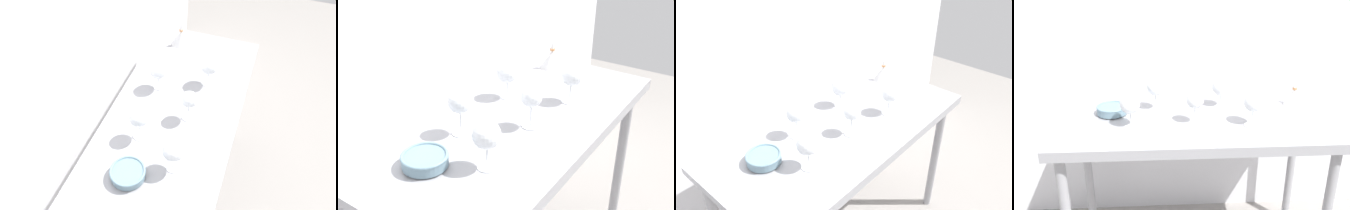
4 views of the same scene
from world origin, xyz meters
The scene contains 10 objects.
back_wall centered at (0.00, 0.49, 1.30)m, with size 3.80×0.04×2.60m, color silver.
steel_counter centered at (0.00, -0.01, 0.79)m, with size 1.40×0.65×0.90m.
wine_glass_near_center centered at (-0.01, -0.08, 1.02)m, with size 0.08×0.08×0.17m.
wine_glass_near_left centered at (-0.32, -0.10, 1.02)m, with size 0.10×0.10×0.17m.
wine_glass_far_left centered at (-0.21, 0.11, 1.03)m, with size 0.09×0.09×0.18m.
wine_glass_far_right centered at (0.15, 0.14, 1.02)m, with size 0.10×0.10×0.17m.
wine_glass_near_right centered at (0.26, -0.11, 1.02)m, with size 0.09×0.09×0.17m.
tasting_sheet_upper centered at (0.35, 0.07, 0.90)m, with size 0.14×0.22×0.00m, color white.
tasting_bowl centered at (-0.44, 0.07, 0.93)m, with size 0.16×0.16×0.05m.
decanter_funnel centered at (0.56, 0.14, 0.95)m, with size 0.12×0.12×0.14m.
Camera 2 is at (-1.22, -0.79, 1.72)m, focal length 44.62 mm.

